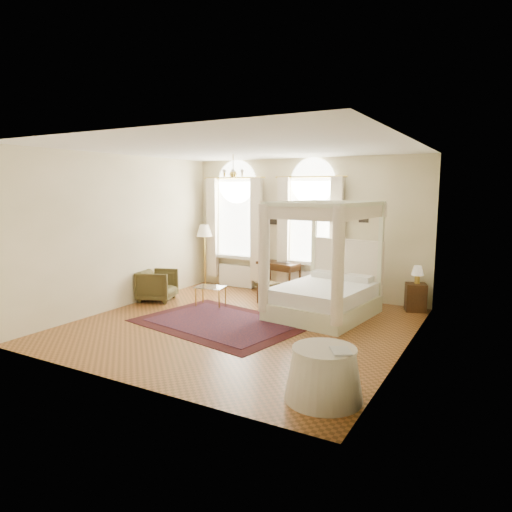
{
  "coord_description": "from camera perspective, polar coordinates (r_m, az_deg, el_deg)",
  "views": [
    {
      "loc": [
        4.35,
        -7.18,
        2.57
      ],
      "look_at": [
        0.11,
        0.4,
        1.29
      ],
      "focal_mm": 32.0,
      "sensor_mm": 36.0,
      "label": 1
    }
  ],
  "objects": [
    {
      "name": "stool",
      "position": [
        10.32,
        1.44,
        -3.78
      ],
      "size": [
        0.55,
        0.55,
        0.48
      ],
      "color": "#443B1D",
      "rests_on": "ground"
    },
    {
      "name": "room_walls",
      "position": [
        8.42,
        -1.97,
        4.36
      ],
      "size": [
        6.0,
        6.0,
        6.0
      ],
      "color": "#F9E7BD",
      "rests_on": "ground"
    },
    {
      "name": "book",
      "position": [
        5.56,
        9.41,
        -11.69
      ],
      "size": [
        0.35,
        0.37,
        0.03
      ],
      "primitive_type": "imported",
      "rotation": [
        0.0,
        0.0,
        0.57
      ],
      "color": "black",
      "rests_on": "side_table"
    },
    {
      "name": "wall_pictures",
      "position": [
        11.03,
        6.47,
        4.8
      ],
      "size": [
        2.54,
        0.03,
        0.39
      ],
      "color": "black",
      "rests_on": "room_walls"
    },
    {
      "name": "canopy_bed",
      "position": [
        9.34,
        8.4,
        -4.33
      ],
      "size": [
        2.0,
        2.35,
        2.33
      ],
      "color": "beige",
      "rests_on": "ground"
    },
    {
      "name": "window_left",
      "position": [
        11.89,
        -2.62,
        3.15
      ],
      "size": [
        1.62,
        0.27,
        3.29
      ],
      "color": "silver",
      "rests_on": "room_walls"
    },
    {
      "name": "armchair",
      "position": [
        10.83,
        -12.22,
        -3.58
      ],
      "size": [
        1.01,
        0.99,
        0.72
      ],
      "primitive_type": "imported",
      "rotation": [
        0.0,
        0.0,
        1.92
      ],
      "color": "#423A1C",
      "rests_on": "ground"
    },
    {
      "name": "chandelier",
      "position": [
        9.9,
        -2.87,
        10.32
      ],
      "size": [
        0.51,
        0.45,
        0.5
      ],
      "color": "gold",
      "rests_on": "room_walls"
    },
    {
      "name": "side_table",
      "position": [
        5.83,
        8.48,
        -14.39
      ],
      "size": [
        0.97,
        0.97,
        0.66
      ],
      "color": "silver",
      "rests_on": "ground"
    },
    {
      "name": "ground",
      "position": [
        8.78,
        -1.9,
        -8.64
      ],
      "size": [
        6.0,
        6.0,
        0.0
      ],
      "primitive_type": "plane",
      "color": "brown",
      "rests_on": "ground"
    },
    {
      "name": "nightstand_lamp",
      "position": [
        10.21,
        19.55,
        -1.86
      ],
      "size": [
        0.26,
        0.26,
        0.38
      ],
      "color": "gold",
      "rests_on": "nightstand"
    },
    {
      "name": "oriental_rug",
      "position": [
        8.95,
        -4.39,
        -8.29
      ],
      "size": [
        3.48,
        2.79,
        0.01
      ],
      "color": "#390D0D",
      "rests_on": "ground"
    },
    {
      "name": "coffee_table",
      "position": [
        10.15,
        -5.69,
        -4.04
      ],
      "size": [
        0.71,
        0.56,
        0.44
      ],
      "color": "white",
      "rests_on": "ground"
    },
    {
      "name": "floor_lamp",
      "position": [
        12.13,
        -6.46,
        2.78
      ],
      "size": [
        0.42,
        0.42,
        1.64
      ],
      "color": "gold",
      "rests_on": "ground"
    },
    {
      "name": "window_right",
      "position": [
        10.93,
        6.79,
        2.64
      ],
      "size": [
        1.62,
        0.27,
        3.29
      ],
      "color": "silver",
      "rests_on": "room_walls"
    },
    {
      "name": "nightstand",
      "position": [
        10.27,
        19.33,
        -4.89
      ],
      "size": [
        0.51,
        0.49,
        0.59
      ],
      "primitive_type": "cube",
      "rotation": [
        0.0,
        0.0,
        0.33
      ],
      "color": "#3E2411",
      "rests_on": "ground"
    },
    {
      "name": "laptop",
      "position": [
        11.02,
        3.49,
        -0.82
      ],
      "size": [
        0.37,
        0.25,
        0.03
      ],
      "primitive_type": "imported",
      "rotation": [
        0.0,
        0.0,
        3.1
      ],
      "color": "black",
      "rests_on": "writing_desk"
    },
    {
      "name": "writing_desk",
      "position": [
        11.18,
        2.95,
        -1.36
      ],
      "size": [
        1.15,
        0.75,
        0.8
      ],
      "color": "#3E2411",
      "rests_on": "ground"
    }
  ]
}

